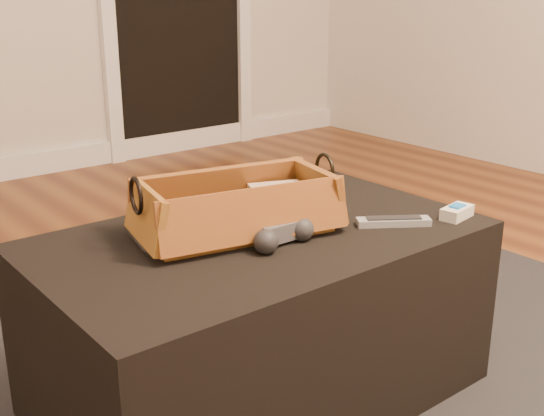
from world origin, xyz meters
TOP-DOWN VIEW (x-y plane):
  - area_rug at (0.06, 0.32)m, footprint 2.60×2.00m
  - ottoman at (0.06, 0.37)m, footprint 1.00×0.60m
  - tv_remote at (-0.00, 0.39)m, footprint 0.24×0.08m
  - cloth_bundle at (0.15, 0.41)m, footprint 0.15×0.13m
  - wicker_basket at (0.02, 0.40)m, footprint 0.49×0.32m
  - game_controller at (0.05, 0.28)m, footprint 0.17×0.09m
  - silver_remote at (0.34, 0.22)m, footprint 0.16×0.13m
  - cream_gadget at (0.49, 0.15)m, footprint 0.10×0.06m

SIDE VIEW (x-z plane):
  - area_rug at x=0.06m, z-range 0.00..0.01m
  - ottoman at x=0.06m, z-range 0.01..0.43m
  - silver_remote at x=0.34m, z-range 0.43..0.45m
  - cream_gadget at x=0.49m, z-range 0.43..0.46m
  - game_controller at x=0.05m, z-range 0.43..0.48m
  - tv_remote at x=0.00m, z-range 0.45..0.47m
  - cloth_bundle at x=0.15m, z-range 0.45..0.52m
  - wicker_basket at x=0.02m, z-range 0.41..0.57m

